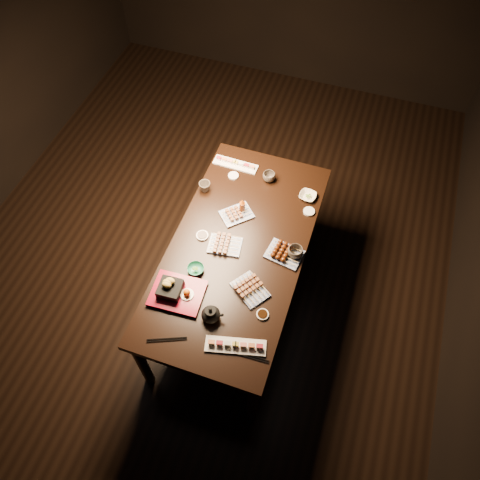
# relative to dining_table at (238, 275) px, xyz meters

# --- Properties ---
(ground) EXTENTS (5.00, 5.00, 0.00)m
(ground) POSITION_rel_dining_table_xyz_m (-0.39, 0.39, -0.38)
(ground) COLOR black
(ground) RESTS_ON ground
(dining_table) EXTENTS (0.90, 1.80, 0.75)m
(dining_table) POSITION_rel_dining_table_xyz_m (0.00, 0.00, 0.00)
(dining_table) COLOR black
(dining_table) RESTS_ON ground
(sushi_platter_near) EXTENTS (0.38, 0.18, 0.04)m
(sushi_platter_near) POSITION_rel_dining_table_xyz_m (0.22, -0.67, 0.40)
(sushi_platter_near) COLOR white
(sushi_platter_near) RESTS_ON dining_table
(sushi_platter_far) EXTENTS (0.35, 0.10, 0.04)m
(sushi_platter_far) POSITION_rel_dining_table_xyz_m (-0.26, 0.71, 0.40)
(sushi_platter_far) COLOR white
(sushi_platter_far) RESTS_ON dining_table
(yakitori_plate_center) EXTENTS (0.24, 0.19, 0.06)m
(yakitori_plate_center) POSITION_rel_dining_table_xyz_m (-0.09, -0.02, 0.40)
(yakitori_plate_center) COLOR #828EB6
(yakitori_plate_center) RESTS_ON dining_table
(yakitori_plate_right) EXTENTS (0.28, 0.27, 0.06)m
(yakitori_plate_right) POSITION_rel_dining_table_xyz_m (0.18, -0.28, 0.40)
(yakitori_plate_right) COLOR #828EB6
(yakitori_plate_right) RESTS_ON dining_table
(yakitori_plate_left) EXTENTS (0.27, 0.27, 0.06)m
(yakitori_plate_left) POSITION_rel_dining_table_xyz_m (-0.10, 0.26, 0.40)
(yakitori_plate_left) COLOR #828EB6
(yakitori_plate_left) RESTS_ON dining_table
(tsukune_plate) EXTENTS (0.26, 0.21, 0.06)m
(tsukune_plate) POSITION_rel_dining_table_xyz_m (0.32, 0.04, 0.41)
(tsukune_plate) COLOR #828EB6
(tsukune_plate) RESTS_ON dining_table
(edamame_bowl_green) EXTENTS (0.13, 0.13, 0.03)m
(edamame_bowl_green) POSITION_rel_dining_table_xyz_m (-0.20, -0.26, 0.39)
(edamame_bowl_green) COLOR #2D8B69
(edamame_bowl_green) RESTS_ON dining_table
(edamame_bowl_cream) EXTENTS (0.14, 0.14, 0.03)m
(edamame_bowl_cream) POSITION_rel_dining_table_xyz_m (0.34, 0.58, 0.39)
(edamame_bowl_cream) COLOR #FAE9CD
(edamame_bowl_cream) RESTS_ON dining_table
(tempura_tray) EXTENTS (0.35, 0.28, 0.12)m
(tempura_tray) POSITION_rel_dining_table_xyz_m (-0.25, -0.46, 0.44)
(tempura_tray) COLOR black
(tempura_tray) RESTS_ON dining_table
(teacup_near_left) EXTENTS (0.10, 0.10, 0.07)m
(teacup_near_left) POSITION_rel_dining_table_xyz_m (-0.27, -0.46, 0.41)
(teacup_near_left) COLOR #4E453C
(teacup_near_left) RESTS_ON dining_table
(teacup_mid_right) EXTENTS (0.11, 0.11, 0.08)m
(teacup_mid_right) POSITION_rel_dining_table_xyz_m (0.38, 0.06, 0.42)
(teacup_mid_right) COLOR #4E453C
(teacup_mid_right) RESTS_ON dining_table
(teacup_far_left) EXTENTS (0.10, 0.10, 0.08)m
(teacup_far_left) POSITION_rel_dining_table_xyz_m (-0.39, 0.40, 0.41)
(teacup_far_left) COLOR #4E453C
(teacup_far_left) RESTS_ON dining_table
(teacup_far_right) EXTENTS (0.10, 0.10, 0.07)m
(teacup_far_right) POSITION_rel_dining_table_xyz_m (0.03, 0.65, 0.41)
(teacup_far_right) COLOR #4E453C
(teacup_far_right) RESTS_ON dining_table
(teapot) EXTENTS (0.16, 0.16, 0.12)m
(teapot) POSITION_rel_dining_table_xyz_m (0.01, -0.54, 0.43)
(teapot) COLOR black
(teapot) RESTS_ON dining_table
(condiment_bottle) EXTENTS (0.05, 0.05, 0.13)m
(condiment_bottle) POSITION_rel_dining_table_xyz_m (-0.07, 0.30, 0.44)
(condiment_bottle) COLOR brown
(condiment_bottle) RESTS_ON dining_table
(sauce_dish_west) EXTENTS (0.11, 0.11, 0.01)m
(sauce_dish_west) POSITION_rel_dining_table_xyz_m (-0.26, 0.01, 0.38)
(sauce_dish_west) COLOR white
(sauce_dish_west) RESTS_ON dining_table
(sauce_dish_east) EXTENTS (0.10, 0.10, 0.01)m
(sauce_dish_east) POSITION_rel_dining_table_xyz_m (0.39, 0.45, 0.38)
(sauce_dish_east) COLOR white
(sauce_dish_east) RESTS_ON dining_table
(sauce_dish_se) EXTENTS (0.10, 0.10, 0.01)m
(sauce_dish_se) POSITION_rel_dining_table_xyz_m (0.31, -0.42, 0.38)
(sauce_dish_se) COLOR white
(sauce_dish_se) RESTS_ON dining_table
(sauce_dish_nw) EXTENTS (0.10, 0.10, 0.01)m
(sauce_dish_nw) POSITION_rel_dining_table_xyz_m (-0.24, 0.60, 0.38)
(sauce_dish_nw) COLOR white
(sauce_dish_nw) RESTS_ON dining_table
(chopsticks_near) EXTENTS (0.23, 0.11, 0.01)m
(chopsticks_near) POSITION_rel_dining_table_xyz_m (-0.19, -0.76, 0.38)
(chopsticks_near) COLOR black
(chopsticks_near) RESTS_ON dining_table
(chopsticks_se) EXTENTS (0.22, 0.03, 0.01)m
(chopsticks_se) POSITION_rel_dining_table_xyz_m (0.32, -0.71, 0.38)
(chopsticks_se) COLOR black
(chopsticks_se) RESTS_ON dining_table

